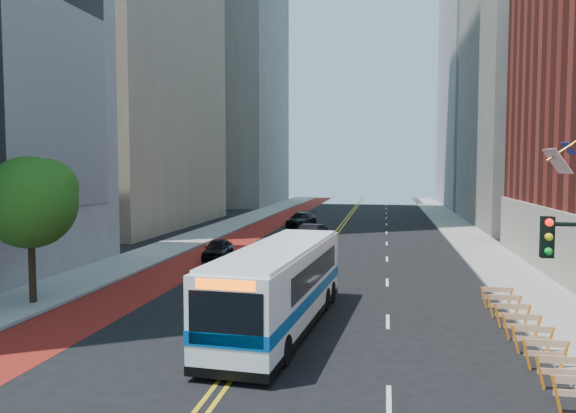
# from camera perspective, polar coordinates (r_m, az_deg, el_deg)

# --- Properties ---
(ground) EXTENTS (160.00, 160.00, 0.00)m
(ground) POSITION_cam_1_polar(r_m,az_deg,el_deg) (18.79, -5.22, -15.74)
(ground) COLOR black
(ground) RESTS_ON ground
(sidewalk_left) EXTENTS (4.00, 140.00, 0.15)m
(sidewalk_left) POSITION_cam_1_polar(r_m,az_deg,el_deg) (50.32, -9.54, -3.21)
(sidewalk_left) COLOR gray
(sidewalk_left) RESTS_ON ground
(sidewalk_right) EXTENTS (4.00, 140.00, 0.15)m
(sidewalk_right) POSITION_cam_1_polar(r_m,az_deg,el_deg) (48.05, 18.63, -3.71)
(sidewalk_right) COLOR gray
(sidewalk_right) RESTS_ON ground
(bus_lane_paint) EXTENTS (3.60, 140.00, 0.01)m
(bus_lane_paint) POSITION_cam_1_polar(r_m,az_deg,el_deg) (49.17, -5.24, -3.42)
(bus_lane_paint) COLOR maroon
(bus_lane_paint) RESTS_ON ground
(center_line_inner) EXTENTS (0.14, 140.00, 0.01)m
(center_line_inner) POSITION_cam_1_polar(r_m,az_deg,el_deg) (47.74, 4.00, -3.64)
(center_line_inner) COLOR gold
(center_line_inner) RESTS_ON ground
(center_line_outer) EXTENTS (0.14, 140.00, 0.01)m
(center_line_outer) POSITION_cam_1_polar(r_m,az_deg,el_deg) (47.70, 4.43, -3.65)
(center_line_outer) COLOR gold
(center_line_outer) RESTS_ON ground
(lane_dashes) EXTENTS (0.14, 98.20, 0.01)m
(lane_dashes) POSITION_cam_1_polar(r_m,az_deg,el_deg) (55.43, 9.98, -2.63)
(lane_dashes) COLOR silver
(lane_dashes) RESTS_ON ground
(midrise_right_near) EXTENTS (18.00, 26.00, 40.00)m
(midrise_right_near) POSITION_cam_1_polar(r_m,az_deg,el_deg) (68.98, 26.04, 15.02)
(midrise_right_near) COLOR slate
(midrise_right_near) RESTS_ON ground
(midrise_right_far) EXTENTS (20.00, 28.00, 55.00)m
(midrise_right_far) POSITION_cam_1_polar(r_m,az_deg,el_deg) (99.30, 21.75, 16.02)
(midrise_right_far) COLOR gray
(midrise_right_far) RESTS_ON ground
(midrise_left_far) EXTENTS (20.00, 26.00, 65.00)m
(midrise_left_far) POSITION_cam_1_polar(r_m,az_deg,el_deg) (102.68, -7.04, 18.73)
(midrise_left_far) COLOR slate
(midrise_left_far) RESTS_ON ground
(construction_barriers) EXTENTS (1.42, 10.91, 1.00)m
(construction_barriers) POSITION_cam_1_polar(r_m,az_deg,el_deg) (21.84, 23.11, -11.37)
(construction_barriers) COLOR orange
(construction_barriers) RESTS_ON ground
(street_tree) EXTENTS (4.20, 4.20, 6.70)m
(street_tree) POSITION_cam_1_polar(r_m,az_deg,el_deg) (28.08, -24.59, 0.71)
(street_tree) COLOR black
(street_tree) RESTS_ON sidewalk_left
(transit_bus) EXTENTS (3.55, 12.17, 3.30)m
(transit_bus) POSITION_cam_1_polar(r_m,az_deg,el_deg) (22.22, -0.74, -8.00)
(transit_bus) COLOR white
(transit_bus) RESTS_ON ground
(car_a) EXTENTS (1.89, 4.15, 1.38)m
(car_a) POSITION_cam_1_polar(r_m,az_deg,el_deg) (39.27, -7.13, -4.31)
(car_a) COLOR black
(car_a) RESTS_ON ground
(car_b) EXTENTS (2.69, 5.06, 1.58)m
(car_b) POSITION_cam_1_polar(r_m,az_deg,el_deg) (46.68, 2.24, -2.83)
(car_b) COLOR black
(car_b) RESTS_ON ground
(car_c) EXTENTS (3.04, 5.64, 1.55)m
(car_c) POSITION_cam_1_polar(r_m,az_deg,el_deg) (59.79, 1.37, -1.34)
(car_c) COLOR black
(car_c) RESTS_ON ground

